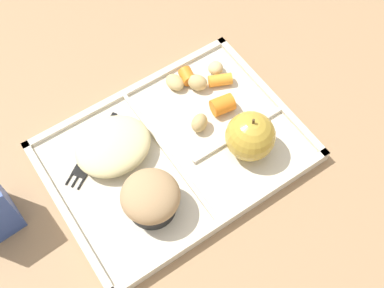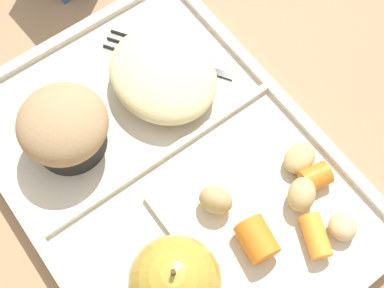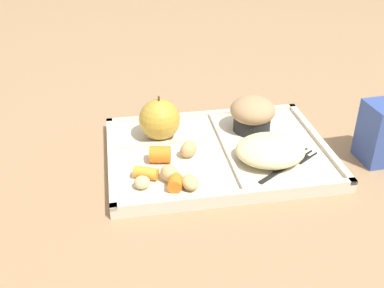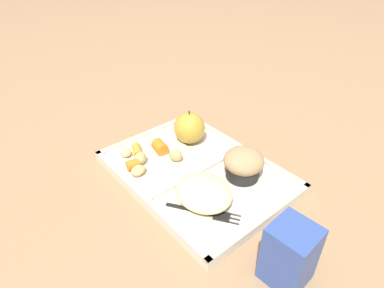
% 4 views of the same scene
% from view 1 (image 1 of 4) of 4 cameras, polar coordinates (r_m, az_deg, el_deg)
% --- Properties ---
extents(ground, '(6.00, 6.00, 0.00)m').
position_cam_1_polar(ground, '(0.74, -2.01, -1.32)').
color(ground, '#997551').
extents(lunch_tray, '(0.37, 0.27, 0.02)m').
position_cam_1_polar(lunch_tray, '(0.73, -2.00, -1.01)').
color(lunch_tray, beige).
rests_on(lunch_tray, ground).
extents(green_apple, '(0.07, 0.07, 0.08)m').
position_cam_1_polar(green_apple, '(0.70, 6.86, 0.91)').
color(green_apple, '#B79333').
rests_on(green_apple, lunch_tray).
extents(bran_muffin, '(0.08, 0.08, 0.06)m').
position_cam_1_polar(bran_muffin, '(0.66, -4.86, -6.37)').
color(bran_muffin, black).
rests_on(bran_muffin, lunch_tray).
extents(carrot_slice_small, '(0.04, 0.03, 0.02)m').
position_cam_1_polar(carrot_slice_small, '(0.79, 3.34, 7.51)').
color(carrot_slice_small, orange).
rests_on(carrot_slice_small, lunch_tray).
extents(carrot_slice_edge, '(0.03, 0.03, 0.02)m').
position_cam_1_polar(carrot_slice_edge, '(0.79, -0.57, 7.98)').
color(carrot_slice_edge, orange).
rests_on(carrot_slice_edge, lunch_tray).
extents(carrot_slice_large, '(0.04, 0.03, 0.03)m').
position_cam_1_polar(carrot_slice_large, '(0.75, 3.60, 4.60)').
color(carrot_slice_large, orange).
rests_on(carrot_slice_large, lunch_tray).
extents(potato_chunk_large, '(0.04, 0.04, 0.03)m').
position_cam_1_polar(potato_chunk_large, '(0.73, 0.88, 2.50)').
color(potato_chunk_large, tan).
rests_on(potato_chunk_large, lunch_tray).
extents(potato_chunk_small, '(0.03, 0.04, 0.02)m').
position_cam_1_polar(potato_chunk_small, '(0.78, -2.02, 7.26)').
color(potato_chunk_small, tan).
rests_on(potato_chunk_small, lunch_tray).
extents(potato_chunk_corner, '(0.04, 0.04, 0.03)m').
position_cam_1_polar(potato_chunk_corner, '(0.78, 0.65, 7.22)').
color(potato_chunk_corner, tan).
rests_on(potato_chunk_corner, lunch_tray).
extents(potato_chunk_golden, '(0.03, 0.03, 0.02)m').
position_cam_1_polar(potato_chunk_golden, '(0.80, 2.78, 8.91)').
color(potato_chunk_golden, tan).
rests_on(potato_chunk_golden, lunch_tray).
extents(egg_noodle_pile, '(0.11, 0.10, 0.04)m').
position_cam_1_polar(egg_noodle_pile, '(0.72, -9.25, -0.23)').
color(egg_noodle_pile, beige).
rests_on(egg_noodle_pile, lunch_tray).
extents(meatball_side, '(0.03, 0.03, 0.03)m').
position_cam_1_polar(meatball_side, '(0.72, -7.79, 0.13)').
color(meatball_side, '#755B4C').
rests_on(meatball_side, lunch_tray).
extents(meatball_front, '(0.04, 0.04, 0.04)m').
position_cam_1_polar(meatball_front, '(0.72, -9.81, -0.26)').
color(meatball_front, brown).
rests_on(meatball_front, lunch_tray).
extents(meatball_back, '(0.03, 0.03, 0.03)m').
position_cam_1_polar(meatball_back, '(0.72, -10.59, -0.62)').
color(meatball_back, '#755B4C').
rests_on(meatball_back, lunch_tray).
extents(meatball_center, '(0.03, 0.03, 0.03)m').
position_cam_1_polar(meatball_center, '(0.73, -11.29, -0.40)').
color(meatball_center, '#755B4C').
rests_on(meatball_center, lunch_tray).
extents(plastic_fork, '(0.12, 0.09, 0.00)m').
position_cam_1_polar(plastic_fork, '(0.74, -11.89, -1.39)').
color(plastic_fork, black).
rests_on(plastic_fork, lunch_tray).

